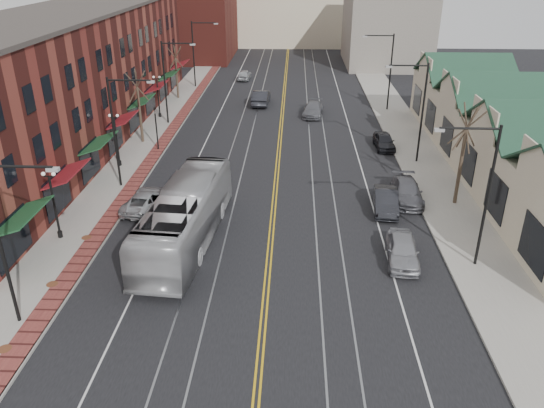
# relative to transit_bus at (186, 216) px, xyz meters

# --- Properties ---
(ground) EXTENTS (160.00, 160.00, 0.00)m
(ground) POSITION_rel_transit_bus_xyz_m (5.00, -7.97, -1.76)
(ground) COLOR black
(ground) RESTS_ON ground
(sidewalk_left) EXTENTS (4.00, 120.00, 0.15)m
(sidewalk_left) POSITION_rel_transit_bus_xyz_m (-7.00, 12.03, -1.69)
(sidewalk_left) COLOR gray
(sidewalk_left) RESTS_ON ground
(sidewalk_right) EXTENTS (4.00, 120.00, 0.15)m
(sidewalk_right) POSITION_rel_transit_bus_xyz_m (17.00, 12.03, -1.69)
(sidewalk_right) COLOR gray
(sidewalk_right) RESTS_ON ground
(building_left) EXTENTS (10.00, 50.00, 11.00)m
(building_left) POSITION_rel_transit_bus_xyz_m (-14.00, 19.03, 3.74)
(building_left) COLOR maroon
(building_left) RESTS_ON ground
(building_right) EXTENTS (8.00, 36.00, 4.60)m
(building_right) POSITION_rel_transit_bus_xyz_m (23.00, 12.03, 0.54)
(building_right) COLOR beige
(building_right) RESTS_ON ground
(backdrop_left) EXTENTS (14.00, 18.00, 14.00)m
(backdrop_left) POSITION_rel_transit_bus_xyz_m (-11.00, 62.03, 5.24)
(backdrop_left) COLOR maroon
(backdrop_left) RESTS_ON ground
(backdrop_mid) EXTENTS (22.00, 14.00, 9.00)m
(backdrop_mid) POSITION_rel_transit_bus_xyz_m (5.00, 77.03, 2.74)
(backdrop_mid) COLOR beige
(backdrop_mid) RESTS_ON ground
(backdrop_right) EXTENTS (12.00, 16.00, 11.00)m
(backdrop_right) POSITION_rel_transit_bus_xyz_m (20.00, 57.03, 3.74)
(backdrop_right) COLOR slate
(backdrop_right) RESTS_ON ground
(streetlight_l_0) EXTENTS (3.33, 0.25, 8.00)m
(streetlight_l_0) POSITION_rel_transit_bus_xyz_m (-6.05, -7.97, 3.26)
(streetlight_l_0) COLOR black
(streetlight_l_0) RESTS_ON sidewalk_left
(streetlight_l_1) EXTENTS (3.33, 0.25, 8.00)m
(streetlight_l_1) POSITION_rel_transit_bus_xyz_m (-6.05, 8.03, 3.26)
(streetlight_l_1) COLOR black
(streetlight_l_1) RESTS_ON sidewalk_left
(streetlight_l_2) EXTENTS (3.33, 0.25, 8.00)m
(streetlight_l_2) POSITION_rel_transit_bus_xyz_m (-6.05, 24.03, 3.26)
(streetlight_l_2) COLOR black
(streetlight_l_2) RESTS_ON sidewalk_left
(streetlight_l_3) EXTENTS (3.33, 0.25, 8.00)m
(streetlight_l_3) POSITION_rel_transit_bus_xyz_m (-6.05, 40.03, 3.26)
(streetlight_l_3) COLOR black
(streetlight_l_3) RESTS_ON sidewalk_left
(streetlight_r_0) EXTENTS (3.33, 0.25, 8.00)m
(streetlight_r_0) POSITION_rel_transit_bus_xyz_m (16.05, -1.97, 3.26)
(streetlight_r_0) COLOR black
(streetlight_r_0) RESTS_ON sidewalk_right
(streetlight_r_1) EXTENTS (3.33, 0.25, 8.00)m
(streetlight_r_1) POSITION_rel_transit_bus_xyz_m (16.05, 14.03, 3.26)
(streetlight_r_1) COLOR black
(streetlight_r_1) RESTS_ON sidewalk_right
(streetlight_r_2) EXTENTS (3.33, 0.25, 8.00)m
(streetlight_r_2) POSITION_rel_transit_bus_xyz_m (16.05, 30.03, 3.26)
(streetlight_r_2) COLOR black
(streetlight_r_2) RESTS_ON sidewalk_right
(lamppost_l_1) EXTENTS (0.84, 0.28, 4.27)m
(lamppost_l_1) POSITION_rel_transit_bus_xyz_m (-7.80, 0.03, 0.44)
(lamppost_l_1) COLOR black
(lamppost_l_1) RESTS_ON sidewalk_left
(lamppost_l_2) EXTENTS (0.84, 0.28, 4.27)m
(lamppost_l_2) POSITION_rel_transit_bus_xyz_m (-7.80, 12.03, 0.44)
(lamppost_l_2) COLOR black
(lamppost_l_2) RESTS_ON sidewalk_left
(lamppost_l_3) EXTENTS (0.84, 0.28, 4.27)m
(lamppost_l_3) POSITION_rel_transit_bus_xyz_m (-7.80, 26.03, 0.44)
(lamppost_l_3) COLOR black
(lamppost_l_3) RESTS_ON sidewalk_left
(tree_left_near) EXTENTS (1.78, 1.37, 6.48)m
(tree_left_near) POSITION_rel_transit_bus_xyz_m (-7.50, 18.03, 1.75)
(tree_left_near) COLOR #382B21
(tree_left_near) RESTS_ON sidewalk_left
(tree_left_far) EXTENTS (1.66, 1.28, 6.02)m
(tree_left_far) POSITION_rel_transit_bus_xyz_m (-7.50, 34.03, 1.51)
(tree_left_far) COLOR #382B21
(tree_left_far) RESTS_ON sidewalk_left
(tree_right_mid) EXTENTS (1.90, 1.46, 6.93)m
(tree_right_mid) POSITION_rel_transit_bus_xyz_m (17.50, 6.03, 1.99)
(tree_right_mid) COLOR #382B21
(tree_right_mid) RESTS_ON sidewalk_right
(manhole_near) EXTENTS (0.60, 0.60, 0.02)m
(manhole_near) POSITION_rel_transit_bus_xyz_m (-6.20, -9.97, -1.60)
(manhole_near) COLOR #592D19
(manhole_near) RESTS_ON sidewalk_left
(manhole_mid) EXTENTS (0.60, 0.60, 0.02)m
(manhole_mid) POSITION_rel_transit_bus_xyz_m (-6.20, -4.97, -1.60)
(manhole_mid) COLOR #592D19
(manhole_mid) RESTS_ON sidewalk_left
(manhole_far) EXTENTS (0.60, 0.60, 0.02)m
(manhole_far) POSITION_rel_transit_bus_xyz_m (-6.20, 0.03, -1.60)
(manhole_far) COLOR #592D19
(manhole_far) RESTS_ON sidewalk_left
(traffic_signal) EXTENTS (0.18, 0.15, 3.80)m
(traffic_signal) POSITION_rel_transit_bus_xyz_m (-5.60, 16.03, 0.59)
(traffic_signal) COLOR black
(traffic_signal) RESTS_ON sidewalk_left
(transit_bus) EXTENTS (4.04, 12.86, 3.52)m
(transit_bus) POSITION_rel_transit_bus_xyz_m (0.00, 0.00, 0.00)
(transit_bus) COLOR #B6B6B8
(transit_bus) RESTS_ON ground
(parked_suv) EXTENTS (2.83, 5.11, 1.35)m
(parked_suv) POSITION_rel_transit_bus_xyz_m (-3.58, 4.42, -1.09)
(parked_suv) COLOR #AEB1B5
(parked_suv) RESTS_ON ground
(parked_car_a) EXTENTS (2.07, 4.40, 1.45)m
(parked_car_a) POSITION_rel_transit_bus_xyz_m (12.50, -1.64, -1.04)
(parked_car_a) COLOR #999AA0
(parked_car_a) RESTS_ON ground
(parked_car_b) EXTENTS (1.90, 4.44, 1.42)m
(parked_car_b) POSITION_rel_transit_bus_xyz_m (12.55, 4.87, -1.05)
(parked_car_b) COLOR black
(parked_car_b) RESTS_ON ground
(parked_car_c) EXTENTS (2.14, 4.86, 1.39)m
(parked_car_c) POSITION_rel_transit_bus_xyz_m (14.26, 6.51, -1.07)
(parked_car_c) COLOR #5C5C63
(parked_car_c) RESTS_ON ground
(parked_car_d) EXTENTS (1.72, 4.01, 1.35)m
(parked_car_d) POSITION_rel_transit_bus_xyz_m (14.30, 17.51, -1.09)
(parked_car_d) COLOR black
(parked_car_d) RESTS_ON ground
(distant_car_left) EXTENTS (1.96, 5.09, 1.66)m
(distant_car_left) POSITION_rel_transit_bus_xyz_m (2.48, 31.90, -0.93)
(distant_car_left) COLOR #222328
(distant_car_left) RESTS_ON ground
(distant_car_right) EXTENTS (2.53, 4.96, 1.38)m
(distant_car_right) POSITION_rel_transit_bus_xyz_m (8.30, 27.67, -1.07)
(distant_car_right) COLOR slate
(distant_car_right) RESTS_ON ground
(distant_car_far) EXTENTS (1.83, 4.07, 1.36)m
(distant_car_far) POSITION_rel_transit_bus_xyz_m (-0.58, 44.79, -1.08)
(distant_car_far) COLOR #B2B6BA
(distant_car_far) RESTS_ON ground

